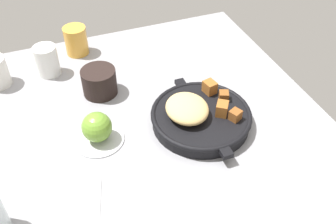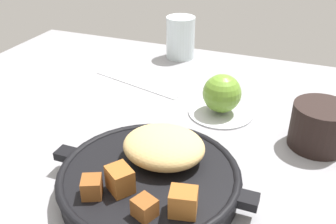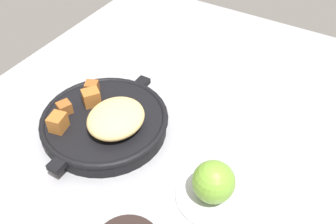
{
  "view_description": "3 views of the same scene",
  "coord_description": "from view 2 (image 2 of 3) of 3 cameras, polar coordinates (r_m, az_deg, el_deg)",
  "views": [
    {
      "loc": [
        -55.42,
        19.04,
        64.09
      ],
      "look_at": [
        3.22,
        -3.34,
        6.95
      ],
      "focal_mm": 40.86,
      "sensor_mm": 36.0,
      "label": 1
    },
    {
      "loc": [
        20.22,
        -47.23,
        34.41
      ],
      "look_at": [
        2.87,
        -2.97,
        7.38
      ],
      "focal_mm": 40.55,
      "sensor_mm": 36.0,
      "label": 2
    },
    {
      "loc": [
        41.81,
        24.5,
        52.67
      ],
      "look_at": [
        0.34,
        -0.13,
        7.56
      ],
      "focal_mm": 40.86,
      "sensor_mm": 36.0,
      "label": 3
    }
  ],
  "objects": [
    {
      "name": "water_glass_tall",
      "position": [
        0.93,
        1.89,
        11.13
      ],
      "size": [
        6.88,
        6.88,
        9.94
      ],
      "primitive_type": "cylinder",
      "color": "silver",
      "rests_on": "ground_plane"
    },
    {
      "name": "butter_knife",
      "position": [
        0.8,
        -4.94,
        4.27
      ],
      "size": [
        20.99,
        7.3,
        0.36
      ],
      "primitive_type": "cube",
      "rotation": [
        0.0,
        0.0,
        -0.27
      ],
      "color": "silver",
      "rests_on": "ground_plane"
    },
    {
      "name": "saucer_plate",
      "position": [
        0.7,
        7.9,
        0.04
      ],
      "size": [
        11.75,
        11.75,
        0.6
      ],
      "primitive_type": "cylinder",
      "color": "#B7BABF",
      "rests_on": "ground_plane"
    },
    {
      "name": "cast_iron_skillet",
      "position": [
        0.5,
        -2.51,
        -9.46
      ],
      "size": [
        28.32,
        23.99,
        7.37
      ],
      "color": "black",
      "rests_on": "ground_plane"
    },
    {
      "name": "ground_plane",
      "position": [
        0.63,
        -1.46,
        -5.12
      ],
      "size": [
        104.7,
        85.63,
        2.4
      ],
      "primitive_type": "cube",
      "color": "gray"
    },
    {
      "name": "red_apple",
      "position": [
        0.68,
        8.11,
        2.78
      ],
      "size": [
        6.89,
        6.89,
        6.89
      ],
      "primitive_type": "sphere",
      "color": "olive",
      "rests_on": "saucer_plate"
    },
    {
      "name": "coffee_mug_dark",
      "position": [
        0.63,
        21.86,
        -2.0
      ],
      "size": [
        8.93,
        8.93,
        7.05
      ],
      "primitive_type": "cylinder",
      "color": "black",
      "rests_on": "ground_plane"
    }
  ]
}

